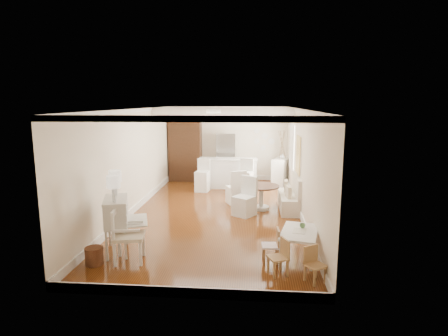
# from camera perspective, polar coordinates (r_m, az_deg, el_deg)

# --- Properties ---
(room) EXTENTS (9.00, 9.04, 2.82)m
(room) POSITION_cam_1_polar(r_m,az_deg,el_deg) (10.18, -0.85, 4.41)
(room) COLOR brown
(room) RESTS_ON ground
(secretary_bureau) EXTENTS (1.10, 1.11, 1.12)m
(secretary_bureau) POSITION_cam_1_polar(r_m,az_deg,el_deg) (7.83, -16.05, -8.42)
(secretary_bureau) COLOR silver
(secretary_bureau) RESTS_ON ground
(gustavian_armchair) EXTENTS (0.69, 0.69, 1.03)m
(gustavian_armchair) POSITION_cam_1_polar(r_m,az_deg,el_deg) (7.36, -14.28, -9.89)
(gustavian_armchair) COLOR silver
(gustavian_armchair) RESTS_ON ground
(wicker_basket) EXTENTS (0.34, 0.34, 0.33)m
(wicker_basket) POSITION_cam_1_polar(r_m,az_deg,el_deg) (7.53, -19.17, -12.54)
(wicker_basket) COLOR #5A311C
(wicker_basket) RESTS_ON ground
(kids_table) EXTENTS (0.88, 1.21, 0.55)m
(kids_table) POSITION_cam_1_polar(r_m,az_deg,el_deg) (7.50, 11.35, -11.37)
(kids_table) COLOR white
(kids_table) RESTS_ON ground
(kids_chair_a) EXTENTS (0.41, 0.41, 0.65)m
(kids_chair_a) POSITION_cam_1_polar(r_m,az_deg,el_deg) (6.75, 8.21, -13.29)
(kids_chair_a) COLOR tan
(kids_chair_a) RESTS_ON ground
(kids_chair_b) EXTENTS (0.34, 0.34, 0.66)m
(kids_chair_b) POSITION_cam_1_polar(r_m,az_deg,el_deg) (7.23, 7.10, -11.59)
(kids_chair_b) COLOR #9E7247
(kids_chair_b) RESTS_ON ground
(kids_chair_c) EXTENTS (0.41, 0.41, 0.62)m
(kids_chair_c) POSITION_cam_1_polar(r_m,az_deg,el_deg) (6.62, 13.77, -14.13)
(kids_chair_c) COLOR #AD804E
(kids_chair_c) RESTS_ON ground
(banquette) EXTENTS (0.52, 1.60, 0.98)m
(banquette) POSITION_cam_1_polar(r_m,az_deg,el_deg) (10.60, 9.84, -3.69)
(banquette) COLOR silver
(banquette) RESTS_ON ground
(dining_table) EXTENTS (1.12, 1.12, 0.69)m
(dining_table) POSITION_cam_1_polar(r_m,az_deg,el_deg) (10.54, 5.67, -4.49)
(dining_table) COLOR #402014
(dining_table) RESTS_ON ground
(slip_chair_near) EXTENTS (0.69, 0.70, 1.04)m
(slip_chair_near) POSITION_cam_1_polar(r_m,az_deg,el_deg) (9.92, 3.11, -4.35)
(slip_chair_near) COLOR silver
(slip_chair_near) RESTS_ON ground
(slip_chair_far) EXTENTS (0.65, 0.66, 1.02)m
(slip_chair_far) POSITION_cam_1_polar(r_m,az_deg,el_deg) (11.06, 1.84, -2.87)
(slip_chair_far) COLOR white
(slip_chair_far) RESTS_ON ground
(breakfast_counter) EXTENTS (2.05, 0.65, 1.03)m
(breakfast_counter) POSITION_cam_1_polar(r_m,az_deg,el_deg) (13.13, 0.60, -0.77)
(breakfast_counter) COLOR white
(breakfast_counter) RESTS_ON ground
(bar_stool_left) EXTENTS (0.50, 0.50, 1.08)m
(bar_stool_left) POSITION_cam_1_polar(r_m,az_deg,el_deg) (12.57, -3.32, -1.14)
(bar_stool_left) COLOR white
(bar_stool_left) RESTS_ON ground
(bar_stool_right) EXTENTS (0.56, 0.56, 1.12)m
(bar_stool_right) POSITION_cam_1_polar(r_m,az_deg,el_deg) (12.42, 3.24, -1.21)
(bar_stool_right) COLOR silver
(bar_stool_right) RESTS_ON ground
(pantry_cabinet) EXTENTS (1.20, 0.60, 2.30)m
(pantry_cabinet) POSITION_cam_1_polar(r_m,az_deg,el_deg) (14.30, -5.90, 2.66)
(pantry_cabinet) COLOR #381E11
(pantry_cabinet) RESTS_ON ground
(fridge) EXTENTS (0.75, 0.65, 1.80)m
(fridge) POSITION_cam_1_polar(r_m,az_deg,el_deg) (14.08, 1.72, 1.56)
(fridge) COLOR silver
(fridge) RESTS_ON ground
(sideboard) EXTENTS (0.78, 1.12, 0.98)m
(sideboard) POSITION_cam_1_polar(r_m,az_deg,el_deg) (13.67, 8.73, -0.57)
(sideboard) COLOR beige
(sideboard) RESTS_ON ground
(pencil_cup) EXTENTS (0.14, 0.14, 0.09)m
(pencil_cup) POSITION_cam_1_polar(r_m,az_deg,el_deg) (7.57, 11.87, -8.61)
(pencil_cup) COLOR #5A8D52
(pencil_cup) RESTS_ON kids_table
(branch_vase) EXTENTS (0.18, 0.18, 0.18)m
(branch_vase) POSITION_cam_1_polar(r_m,az_deg,el_deg) (13.57, 8.86, 1.82)
(branch_vase) COLOR silver
(branch_vase) RESTS_ON sideboard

